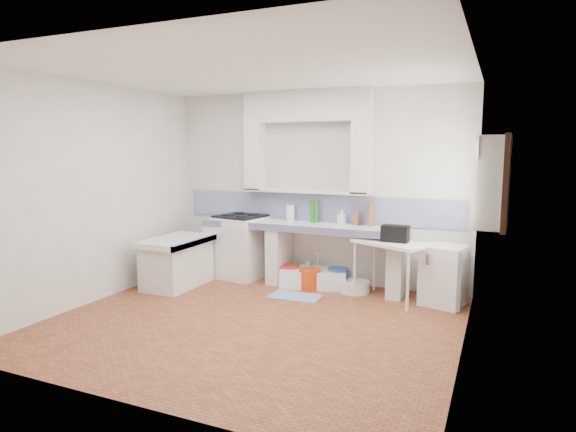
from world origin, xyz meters
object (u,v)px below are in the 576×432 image
at_px(fridge, 444,275).
at_px(side_table, 390,271).
at_px(stove, 241,247).
at_px(sink, 314,279).

bearing_deg(fridge, side_table, -158.47).
height_order(side_table, fridge, fridge).
height_order(stove, fridge, stove).
xyz_separation_m(stove, sink, (1.20, -0.03, -0.36)).
distance_m(stove, side_table, 2.35).
xyz_separation_m(side_table, fridge, (0.67, 0.08, -0.01)).
height_order(sink, fridge, fridge).
distance_m(sink, fridge, 1.83).
distance_m(sink, side_table, 1.19).
bearing_deg(stove, fridge, 6.98).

